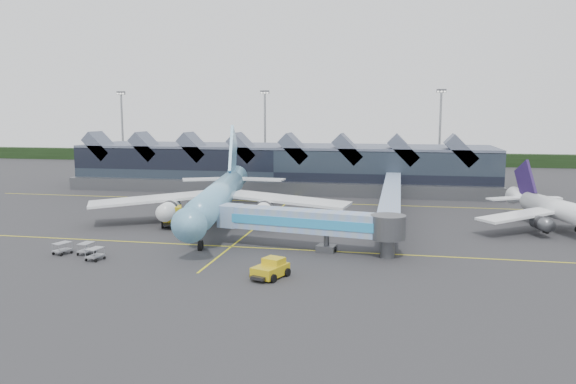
% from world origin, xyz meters
% --- Properties ---
extents(ground, '(260.00, 260.00, 0.00)m').
position_xyz_m(ground, '(0.00, 0.00, 0.00)').
color(ground, '#29282B').
rests_on(ground, ground).
extents(taxi_stripes, '(120.00, 60.00, 0.01)m').
position_xyz_m(taxi_stripes, '(0.00, 10.00, 0.01)').
color(taxi_stripes, yellow).
rests_on(taxi_stripes, ground).
extents(tree_line_far, '(260.00, 4.00, 4.00)m').
position_xyz_m(tree_line_far, '(0.00, 110.00, 2.00)').
color(tree_line_far, black).
rests_on(tree_line_far, ground).
extents(terminal, '(90.00, 22.25, 12.52)m').
position_xyz_m(terminal, '(-5.07, 47.35, 4.88)').
color(terminal, black).
rests_on(terminal, ground).
extents(light_masts, '(132.40, 42.56, 22.45)m').
position_xyz_m(light_masts, '(21.00, 62.80, 12.49)').
color(light_masts, gray).
rests_on(light_masts, ground).
extents(main_airliner, '(39.33, 45.76, 14.74)m').
position_xyz_m(main_airliner, '(-6.13, 6.38, 4.33)').
color(main_airliner, '#67A8D2').
rests_on(main_airliner, ground).
extents(regional_jet, '(24.50, 27.44, 9.62)m').
position_xyz_m(regional_jet, '(42.75, 9.07, 3.05)').
color(regional_jet, white).
rests_on(regional_jet, ground).
extents(jet_bridge, '(23.30, 7.17, 5.05)m').
position_xyz_m(jet_bridge, '(10.98, -8.17, 3.44)').
color(jet_bridge, '#809FD5').
rests_on(jet_bridge, ground).
extents(fuel_truck, '(6.37, 10.46, 3.59)m').
position_xyz_m(fuel_truck, '(-13.27, 4.92, 2.01)').
color(fuel_truck, black).
rests_on(fuel_truck, ground).
extents(pushback_tug, '(3.81, 4.77, 1.92)m').
position_xyz_m(pushback_tug, '(7.81, -19.97, 0.86)').
color(pushback_tug, gold).
rests_on(pushback_tug, ground).
extents(baggage_carts, '(7.01, 4.33, 1.40)m').
position_xyz_m(baggage_carts, '(-15.69, -16.01, 0.79)').
color(baggage_carts, '#9C9EA4').
rests_on(baggage_carts, ground).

